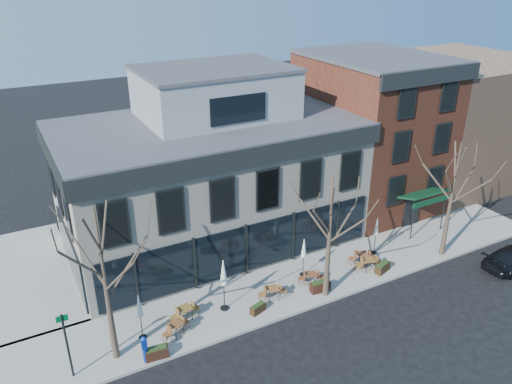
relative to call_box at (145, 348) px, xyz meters
name	(u,v)px	position (x,y,z in m)	size (l,w,h in m)	color
ground	(246,276)	(7.37, 4.20, -0.93)	(120.00, 120.00, 0.00)	black
sidewalk_front	(311,278)	(10.62, 2.05, -0.86)	(33.50, 4.70, 0.15)	gray
sidewalk_side	(32,275)	(-3.88, 10.20, -0.86)	(4.50, 12.00, 0.15)	gray
corner_building	(210,174)	(7.44, 9.27, 3.79)	(18.39, 10.39, 11.10)	beige
red_brick_building	(370,131)	(20.37, 9.18, 4.70)	(8.20, 11.78, 11.18)	brown
bg_building	(454,118)	(30.37, 10.20, 4.07)	(12.00, 12.00, 10.00)	#8C664C
tree_corner	(106,284)	(-1.12, 1.00, 3.31)	(3.93, 3.98, 7.92)	#382B21
tree_mid	(329,238)	(10.38, 0.30, 2.86)	(3.50, 3.55, 7.04)	#382B21
tree_right	(451,199)	(19.38, 0.30, 3.09)	(3.72, 3.77, 7.48)	#382B21
sign_pole	(67,342)	(-3.13, 0.70, 1.14)	(0.50, 0.10, 3.40)	black
call_box	(145,348)	(0.00, 0.00, 0.00)	(0.29, 0.29, 1.48)	#0C2CA2
cafe_set_0	(176,328)	(1.88, 1.07, -0.34)	(1.65, 1.01, 0.85)	brown
cafe_set_1	(185,312)	(2.72, 1.98, -0.33)	(1.71, 0.77, 0.88)	brown
cafe_set_2	(273,292)	(7.56, 1.34, -0.34)	(1.69, 0.78, 0.87)	brown
cafe_set_3	(311,277)	(10.24, 1.53, -0.36)	(1.60, 0.92, 0.82)	brown
cafe_set_4	(369,263)	(14.07, 1.07, -0.31)	(1.79, 0.91, 0.92)	brown
cafe_set_5	(362,257)	(14.16, 1.81, -0.33)	(1.71, 0.98, 0.88)	brown
umbrella_0	(139,308)	(0.34, 1.67, 1.03)	(0.41, 0.41, 2.56)	black
umbrella_1	(223,275)	(4.86, 1.81, 1.36)	(0.49, 0.49, 3.03)	black
umbrella_3	(304,250)	(10.30, 2.50, 0.94)	(0.39, 0.39, 2.44)	black
umbrella_4	(376,229)	(15.65, 2.43, 0.98)	(0.40, 0.40, 2.50)	black
planter_0	(156,353)	(0.52, 0.00, -0.48)	(1.12, 0.55, 0.61)	black
planter_1	(258,308)	(6.30, 0.70, -0.53)	(0.97, 0.62, 0.50)	black
planter_2	(320,286)	(10.28, 0.70, -0.47)	(1.18, 0.57, 0.64)	black
planter_3	(383,268)	(14.68, 0.52, -0.49)	(1.13, 0.72, 0.59)	black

